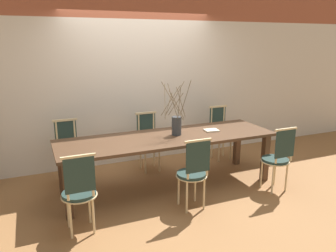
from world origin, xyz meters
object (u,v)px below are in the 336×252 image
at_px(dining_table, 168,142).
at_px(vase_centerpiece, 176,124).
at_px(book_stack, 211,130).
at_px(chair_far_center, 220,131).
at_px(chair_near_center, 278,157).

bearing_deg(dining_table, vase_centerpiece, 10.57).
bearing_deg(dining_table, book_stack, 0.85).
bearing_deg(vase_centerpiece, chair_far_center, 30.87).
relative_size(chair_near_center, book_stack, 4.30).
distance_m(dining_table, vase_centerpiece, 0.28).
height_order(chair_near_center, chair_far_center, same).
distance_m(chair_far_center, vase_centerpiece, 1.43).
xyz_separation_m(chair_far_center, vase_centerpiece, (-1.18, -0.70, 0.40)).
xyz_separation_m(dining_table, vase_centerpiece, (0.14, 0.03, 0.24)).
relative_size(dining_table, book_stack, 14.06).
distance_m(vase_centerpiece, book_stack, 0.58).
height_order(chair_far_center, vase_centerpiece, vase_centerpiece).
distance_m(dining_table, book_stack, 0.71).
relative_size(dining_table, chair_far_center, 3.27).
height_order(dining_table, book_stack, book_stack).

